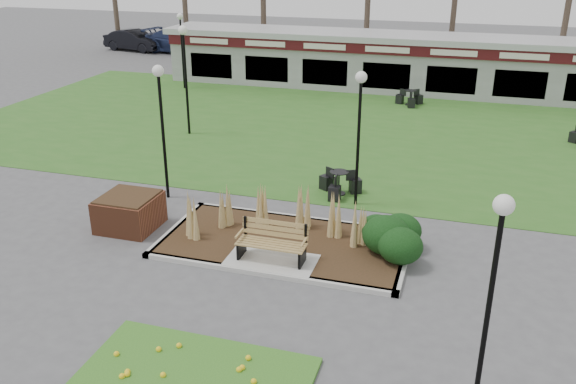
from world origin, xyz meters
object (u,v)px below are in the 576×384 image
(lamp_post_near_left, at_px, (161,103))
(lamp_post_far_left, at_px, (181,34))
(car_black, at_px, (134,40))
(bistro_set_b, at_px, (410,100))
(bistro_set_a, at_px, (339,186))
(lamp_post_near_right, at_px, (496,259))
(lamp_post_mid_right, at_px, (360,110))
(brick_planter, at_px, (129,212))
(lamp_post_mid_left, at_px, (184,56))
(car_silver, at_px, (208,45))
(park_bench, at_px, (273,241))
(food_pavilion, at_px, (391,62))
(car_blue, at_px, (181,41))

(lamp_post_near_left, height_order, lamp_post_far_left, lamp_post_near_left)
(car_black, bearing_deg, bistro_set_b, -106.40)
(lamp_post_far_left, relative_size, bistro_set_a, 2.80)
(lamp_post_near_right, distance_m, lamp_post_mid_right, 8.66)
(brick_planter, relative_size, lamp_post_mid_left, 0.35)
(lamp_post_far_left, height_order, car_silver, lamp_post_far_left)
(car_silver, bearing_deg, park_bench, -175.37)
(food_pavilion, bearing_deg, bistro_set_a, -87.72)
(lamp_post_mid_left, bearing_deg, lamp_post_far_left, 117.29)
(lamp_post_mid_left, xyz_separation_m, car_black, (-12.60, 17.43, -2.42))
(brick_planter, distance_m, bistro_set_a, 6.40)
(bistro_set_a, distance_m, car_black, 29.61)
(bistro_set_a, xyz_separation_m, car_silver, (-14.16, 22.00, 0.37))
(lamp_post_mid_left, height_order, car_silver, lamp_post_mid_left)
(lamp_post_near_right, height_order, lamp_post_mid_right, lamp_post_mid_right)
(food_pavilion, relative_size, car_black, 5.47)
(lamp_post_near_left, distance_m, lamp_post_mid_left, 6.68)
(lamp_post_mid_left, distance_m, bistro_set_b, 11.34)
(lamp_post_near_right, xyz_separation_m, lamp_post_mid_right, (-3.62, 7.87, 0.08))
(lamp_post_near_left, bearing_deg, bistro_set_a, 19.46)
(park_bench, distance_m, lamp_post_near_right, 6.55)
(park_bench, relative_size, bistro_set_a, 1.22)
(park_bench, distance_m, lamp_post_mid_right, 4.90)
(food_pavilion, xyz_separation_m, lamp_post_mid_right, (1.26, -15.60, 1.46))
(bistro_set_a, relative_size, bistro_set_b, 1.07)
(lamp_post_far_left, bearing_deg, lamp_post_near_left, -65.97)
(lamp_post_near_left, xyz_separation_m, lamp_post_far_left, (-6.14, 13.77, -0.13))
(lamp_post_near_left, xyz_separation_m, car_blue, (-11.24, 23.77, -2.17))
(lamp_post_far_left, xyz_separation_m, car_blue, (-5.10, 10.00, -2.04))
(lamp_post_near_left, distance_m, car_silver, 25.58)
(lamp_post_mid_right, distance_m, car_silver, 27.15)
(lamp_post_mid_right, bearing_deg, bistro_set_b, 89.19)
(lamp_post_mid_right, bearing_deg, car_blue, 126.75)
(brick_planter, bearing_deg, lamp_post_near_right, -25.88)
(car_blue, bearing_deg, lamp_post_near_right, -133.28)
(lamp_post_mid_left, bearing_deg, bistro_set_b, 42.25)
(lamp_post_near_left, distance_m, bistro_set_a, 5.96)
(lamp_post_near_left, relative_size, lamp_post_near_right, 1.04)
(bistro_set_b, bearing_deg, lamp_post_near_left, -113.17)
(lamp_post_mid_right, height_order, bistro_set_b, lamp_post_mid_right)
(lamp_post_near_left, bearing_deg, lamp_post_mid_right, 11.33)
(park_bench, relative_size, car_blue, 0.31)
(lamp_post_mid_left, bearing_deg, car_silver, 111.47)
(food_pavilion, xyz_separation_m, lamp_post_near_right, (4.87, -23.46, 1.38))
(lamp_post_far_left, height_order, car_black, lamp_post_far_left)
(lamp_post_near_right, bearing_deg, bistro_set_a, 116.72)
(food_pavilion, height_order, car_black, food_pavilion)
(lamp_post_mid_left, height_order, car_black, lamp_post_mid_left)
(park_bench, xyz_separation_m, brick_planter, (-4.40, 0.75, -0.11))
(lamp_post_near_left, bearing_deg, food_pavilion, 75.25)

